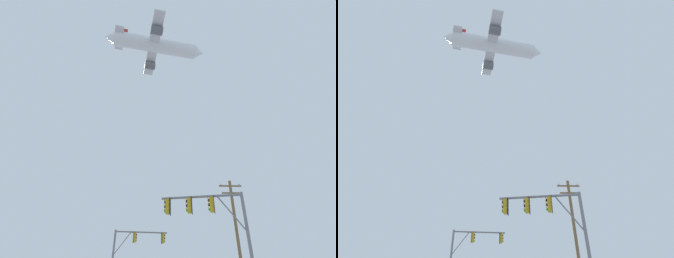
# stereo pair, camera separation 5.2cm
# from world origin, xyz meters

# --- Properties ---
(signal_pole_near) EXTENTS (5.03, 1.18, 6.60)m
(signal_pole_near) POSITION_xyz_m (3.49, 9.17, 5.06)
(signal_pole_near) COLOR slate
(signal_pole_near) RESTS_ON ground
(signal_pole_far) EXTENTS (5.28, 0.93, 6.51)m
(signal_pole_far) POSITION_xyz_m (-2.36, 20.50, 4.85)
(signal_pole_far) COLOR slate
(signal_pole_far) RESTS_ON ground
(utility_pole) EXTENTS (2.20, 0.28, 10.46)m
(utility_pole) POSITION_xyz_m (7.14, 16.91, 5.54)
(utility_pole) COLOR brown
(utility_pole) RESTS_ON ground
(airplane) EXTENTS (20.75, 16.03, 5.66)m
(airplane) POSITION_xyz_m (-1.25, 26.89, 43.76)
(airplane) COLOR white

